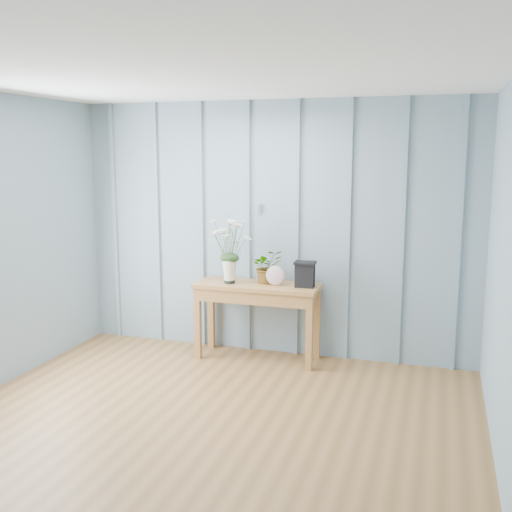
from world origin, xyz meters
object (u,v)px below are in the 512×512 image
(sideboard, at_px, (258,295))
(carved_box, at_px, (305,274))
(daisy_vase, at_px, (229,242))
(felt_disc_vessel, at_px, (275,276))

(sideboard, height_order, carved_box, carved_box)
(daisy_vase, distance_m, carved_box, 0.79)
(daisy_vase, xyz_separation_m, felt_disc_vessel, (0.45, 0.03, -0.31))
(sideboard, height_order, felt_disc_vessel, felt_disc_vessel)
(daisy_vase, distance_m, felt_disc_vessel, 0.55)
(daisy_vase, bearing_deg, sideboard, 12.38)
(felt_disc_vessel, relative_size, carved_box, 0.79)
(felt_disc_vessel, bearing_deg, carved_box, 7.79)
(daisy_vase, height_order, carved_box, daisy_vase)
(sideboard, bearing_deg, daisy_vase, -167.62)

